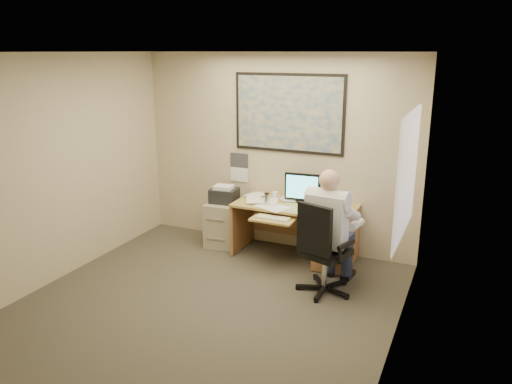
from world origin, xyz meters
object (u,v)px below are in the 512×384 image
at_px(desk, 319,229).
at_px(filing_cabinet, 225,219).
at_px(person, 327,232).
at_px(office_chair, 325,267).

distance_m(desk, filing_cabinet, 1.42).
relative_size(filing_cabinet, person, 0.61).
height_order(filing_cabinet, office_chair, office_chair).
distance_m(filing_cabinet, person, 1.95).
bearing_deg(office_chair, filing_cabinet, 170.93).
distance_m(desk, person, 0.90).
bearing_deg(filing_cabinet, person, -30.39).
bearing_deg(person, office_chair, -71.98).
relative_size(filing_cabinet, office_chair, 0.80).
bearing_deg(filing_cabinet, office_chair, -32.30).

